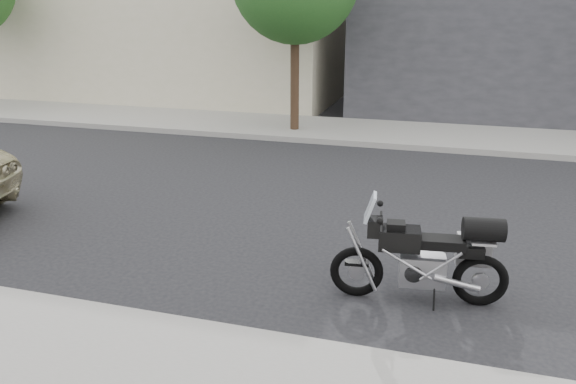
{
  "coord_description": "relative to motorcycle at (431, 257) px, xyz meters",
  "views": [
    {
      "loc": [
        -2.23,
        9.0,
        3.5
      ],
      "look_at": [
        -0.04,
        1.57,
        0.9
      ],
      "focal_mm": 35.0,
      "sensor_mm": 36.0,
      "label": 1
    }
  ],
  "objects": [
    {
      "name": "far_sidewalk",
      "position": [
        2.14,
        -9.06,
        -0.51
      ],
      "size": [
        44.0,
        3.0,
        0.15
      ],
      "primitive_type": "cube",
      "color": "gray",
      "rests_on": "ground"
    },
    {
      "name": "ground",
      "position": [
        2.14,
        -2.56,
        -0.59
      ],
      "size": [
        120.0,
        120.0,
        0.0
      ],
      "primitive_type": "plane",
      "color": "black",
      "rests_on": "ground"
    },
    {
      "name": "motorcycle",
      "position": [
        0.0,
        0.0,
        0.0
      ],
      "size": [
        2.15,
        0.86,
        1.36
      ],
      "rotation": [
        0.0,
        0.0,
        0.13
      ],
      "color": "black",
      "rests_on": "ground"
    }
  ]
}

